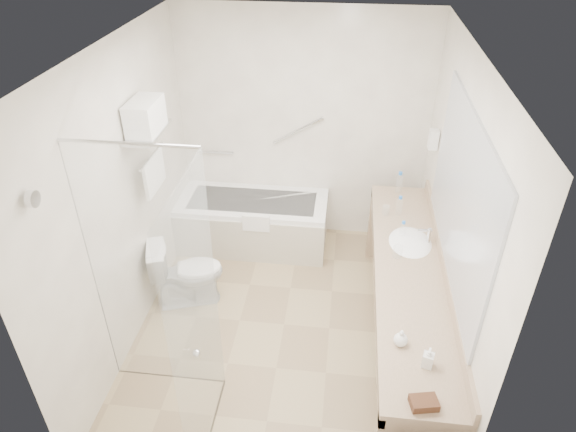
# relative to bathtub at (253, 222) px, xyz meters

# --- Properties ---
(floor) EXTENTS (3.20, 3.20, 0.00)m
(floor) POSITION_rel_bathtub_xyz_m (0.50, -1.24, -0.28)
(floor) COLOR tan
(floor) RESTS_ON ground
(ceiling) EXTENTS (2.60, 3.20, 0.10)m
(ceiling) POSITION_rel_bathtub_xyz_m (0.50, -1.24, 2.22)
(ceiling) COLOR white
(ceiling) RESTS_ON wall_back
(wall_back) EXTENTS (2.60, 0.10, 2.50)m
(wall_back) POSITION_rel_bathtub_xyz_m (0.50, 0.36, 0.97)
(wall_back) COLOR white
(wall_back) RESTS_ON ground
(wall_front) EXTENTS (2.60, 0.10, 2.50)m
(wall_front) POSITION_rel_bathtub_xyz_m (0.50, -2.84, 0.97)
(wall_front) COLOR white
(wall_front) RESTS_ON ground
(wall_left) EXTENTS (0.10, 3.20, 2.50)m
(wall_left) POSITION_rel_bathtub_xyz_m (-0.80, -1.24, 0.97)
(wall_left) COLOR white
(wall_left) RESTS_ON ground
(wall_right) EXTENTS (0.10, 3.20, 2.50)m
(wall_right) POSITION_rel_bathtub_xyz_m (1.80, -1.24, 0.97)
(wall_right) COLOR white
(wall_right) RESTS_ON ground
(bathtub) EXTENTS (1.60, 0.73, 0.59)m
(bathtub) POSITION_rel_bathtub_xyz_m (0.00, 0.00, 0.00)
(bathtub) COLOR white
(bathtub) RESTS_ON floor
(grab_bar_short) EXTENTS (0.40, 0.03, 0.03)m
(grab_bar_short) POSITION_rel_bathtub_xyz_m (-0.45, 0.32, 0.67)
(grab_bar_short) COLOR silver
(grab_bar_short) RESTS_ON wall_back
(grab_bar_long) EXTENTS (0.53, 0.03, 0.33)m
(grab_bar_long) POSITION_rel_bathtub_xyz_m (0.45, 0.32, 0.97)
(grab_bar_long) COLOR silver
(grab_bar_long) RESTS_ON wall_back
(shower_enclosure) EXTENTS (0.96, 0.91, 2.11)m
(shower_enclosure) POSITION_rel_bathtub_xyz_m (-0.13, -2.16, 0.79)
(shower_enclosure) COLOR silver
(shower_enclosure) RESTS_ON floor
(towel_shelf) EXTENTS (0.24, 0.55, 0.81)m
(towel_shelf) POSITION_rel_bathtub_xyz_m (-0.67, -0.89, 1.48)
(towel_shelf) COLOR silver
(towel_shelf) RESTS_ON wall_left
(vanity_counter) EXTENTS (0.55, 2.70, 0.95)m
(vanity_counter) POSITION_rel_bathtub_xyz_m (1.52, -1.39, 0.36)
(vanity_counter) COLOR tan
(vanity_counter) RESTS_ON floor
(sink) EXTENTS (0.40, 0.52, 0.14)m
(sink) POSITION_rel_bathtub_xyz_m (1.55, -0.99, 0.54)
(sink) COLOR white
(sink) RESTS_ON vanity_counter
(faucet) EXTENTS (0.03, 0.03, 0.14)m
(faucet) POSITION_rel_bathtub_xyz_m (1.70, -0.99, 0.65)
(faucet) COLOR silver
(faucet) RESTS_ON vanity_counter
(mirror) EXTENTS (0.02, 2.00, 1.20)m
(mirror) POSITION_rel_bathtub_xyz_m (1.79, -1.39, 1.27)
(mirror) COLOR #A5AAB1
(mirror) RESTS_ON wall_right
(hairdryer_unit) EXTENTS (0.08, 0.10, 0.18)m
(hairdryer_unit) POSITION_rel_bathtub_xyz_m (1.75, -0.19, 1.17)
(hairdryer_unit) COLOR silver
(hairdryer_unit) RESTS_ON wall_right
(toilet) EXTENTS (0.76, 0.58, 0.66)m
(toilet) POSITION_rel_bathtub_xyz_m (-0.45, -1.01, 0.06)
(toilet) COLOR white
(toilet) RESTS_ON floor
(amenity_basket) EXTENTS (0.18, 0.14, 0.05)m
(amenity_basket) POSITION_rel_bathtub_xyz_m (1.50, -2.64, 0.60)
(amenity_basket) COLOR #4F2C1C
(amenity_basket) RESTS_ON vanity_counter
(soap_bottle_a) EXTENTS (0.11, 0.16, 0.07)m
(soap_bottle_a) POSITION_rel_bathtub_xyz_m (1.56, -2.33, 0.61)
(soap_bottle_a) COLOR silver
(soap_bottle_a) RESTS_ON vanity_counter
(soap_bottle_b) EXTENTS (0.12, 0.14, 0.10)m
(soap_bottle_b) POSITION_rel_bathtub_xyz_m (1.40, -2.17, 0.62)
(soap_bottle_b) COLOR silver
(soap_bottle_b) RESTS_ON vanity_counter
(water_bottle_left) EXTENTS (0.05, 0.05, 0.17)m
(water_bottle_left) POSITION_rel_bathtub_xyz_m (1.49, -0.94, 0.65)
(water_bottle_left) COLOR silver
(water_bottle_left) RESTS_ON vanity_counter
(water_bottle_mid) EXTENTS (0.06, 0.06, 0.19)m
(water_bottle_mid) POSITION_rel_bathtub_xyz_m (1.48, -0.55, 0.66)
(water_bottle_mid) COLOR silver
(water_bottle_mid) RESTS_ON vanity_counter
(water_bottle_right) EXTENTS (0.07, 0.07, 0.22)m
(water_bottle_right) POSITION_rel_bathtub_xyz_m (1.50, -0.14, 0.68)
(water_bottle_right) COLOR silver
(water_bottle_right) RESTS_ON vanity_counter
(drinking_glass_near) EXTENTS (0.08, 0.08, 0.09)m
(drinking_glass_near) POSITION_rel_bathtub_xyz_m (1.36, -0.57, 0.62)
(drinking_glass_near) COLOR silver
(drinking_glass_near) RESTS_ON vanity_counter
(drinking_glass_far) EXTENTS (0.09, 0.09, 0.10)m
(drinking_glass_far) POSITION_rel_bathtub_xyz_m (1.43, -1.21, 0.63)
(drinking_glass_far) COLOR silver
(drinking_glass_far) RESTS_ON vanity_counter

